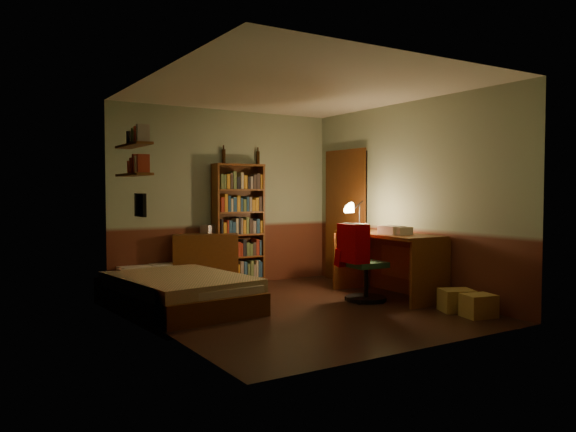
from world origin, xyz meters
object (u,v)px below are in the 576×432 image
bed (175,278)px  desk (388,265)px  bookshelf (239,225)px  desk_lamp (360,207)px  cardboard_box_a (479,306)px  mini_stereo (210,229)px  dresser (206,262)px  office_chair (366,268)px  cardboard_box_b (457,300)px

bed → desk: bearing=-24.0°
bed → bookshelf: 1.69m
desk → bed: bearing=163.5°
bed → desk_lamp: size_ratio=3.35×
bed → cardboard_box_a: bed is taller
desk → desk_lamp: desk_lamp is taller
bed → mini_stereo: (0.88, 0.92, 0.52)m
mini_stereo → cardboard_box_a: (1.77, -3.32, -0.73)m
mini_stereo → desk: (1.74, -1.86, -0.44)m
dresser → office_chair: size_ratio=1.05×
office_chair → bookshelf: bearing=118.2°
desk → cardboard_box_b: (0.06, -1.13, -0.29)m
bed → cardboard_box_b: 3.39m
office_chair → cardboard_box_b: bearing=-60.9°
bed → cardboard_box_b: size_ratio=6.27×
dresser → cardboard_box_b: dresser is taller
dresser → desk: bearing=-19.4°
mini_stereo → office_chair: 2.37m
cardboard_box_a → office_chair: bearing=108.7°
bookshelf → desk_lamp: size_ratio=2.64×
mini_stereo → bookshelf: (0.45, -0.04, 0.04)m
bookshelf → cardboard_box_a: 3.62m
cardboard_box_a → cardboard_box_b: 0.34m
mini_stereo → desk_lamp: (1.67, -1.35, 0.33)m
bookshelf → cardboard_box_b: 3.33m
bed → desk_lamp: desk_lamp is taller
desk → cardboard_box_a: (0.03, -1.46, -0.30)m
cardboard_box_a → cardboard_box_b: size_ratio=0.93×
mini_stereo → desk_lamp: size_ratio=0.33×
mini_stereo → cardboard_box_b: 3.56m
mini_stereo → desk: bearing=-67.9°
dresser → desk_lamp: (1.78, -1.23, 0.79)m
desk_lamp → cardboard_box_b: size_ratio=1.87×
bookshelf → cardboard_box_a: bearing=-66.1°
bed → dresser: bearing=42.0°
dresser → desk_lamp: 2.30m
desk_lamp → cardboard_box_a: (0.11, -1.97, -1.06)m
office_chair → cardboard_box_b: size_ratio=2.34×
bed → desk: (2.61, -0.94, 0.08)m
bed → dresser: dresser is taller
desk → desk_lamp: (-0.07, 0.50, 0.77)m
cardboard_box_b → desk_lamp: bearing=94.6°
bed → office_chair: size_ratio=2.68×
bookshelf → dresser: bearing=-169.5°
desk_lamp → cardboard_box_a: 2.24m
dresser → bookshelf: bookshelf is taller
desk_lamp → cardboard_box_a: desk_lamp is taller
bookshelf → cardboard_box_b: bookshelf is taller
desk_lamp → office_chair: size_ratio=0.80×
office_chair → cardboard_box_a: size_ratio=2.51×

